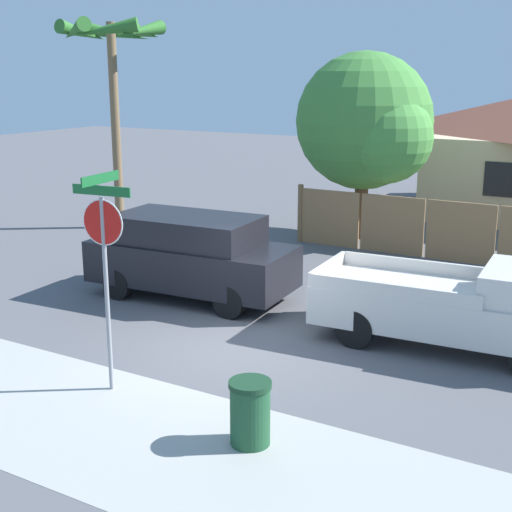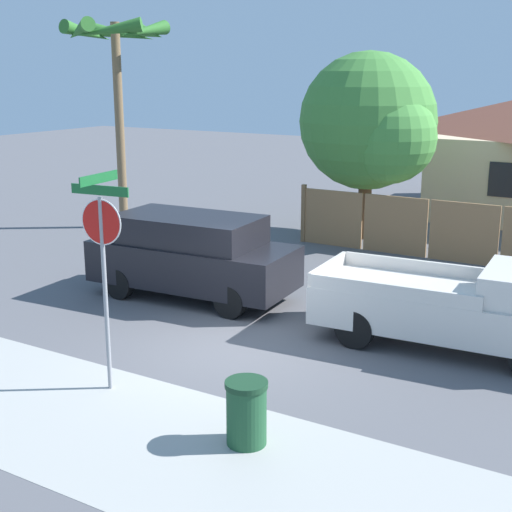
{
  "view_description": "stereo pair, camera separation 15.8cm",
  "coord_description": "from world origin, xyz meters",
  "px_view_note": "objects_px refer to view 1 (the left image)",
  "views": [
    {
      "loc": [
        6.52,
        -10.63,
        4.98
      ],
      "look_at": [
        0.02,
        0.6,
        1.6
      ],
      "focal_mm": 50.0,
      "sensor_mm": 36.0,
      "label": 1
    },
    {
      "loc": [
        6.65,
        -10.55,
        4.98
      ],
      "look_at": [
        0.02,
        0.6,
        1.6
      ],
      "focal_mm": 50.0,
      "sensor_mm": 36.0,
      "label": 2
    }
  ],
  "objects_px": {
    "orange_pickup": "(462,306)",
    "palm_tree": "(112,49)",
    "red_suv": "(191,254)",
    "trash_bin": "(250,412)",
    "oak_tree": "(369,125)",
    "stop_sign": "(104,245)"
  },
  "relations": [
    {
      "from": "palm_tree",
      "to": "orange_pickup",
      "type": "relative_size",
      "value": 1.29
    },
    {
      "from": "oak_tree",
      "to": "stop_sign",
      "type": "height_order",
      "value": "oak_tree"
    },
    {
      "from": "oak_tree",
      "to": "palm_tree",
      "type": "distance_m",
      "value": 8.24
    },
    {
      "from": "oak_tree",
      "to": "stop_sign",
      "type": "distance_m",
      "value": 12.02
    },
    {
      "from": "palm_tree",
      "to": "red_suv",
      "type": "distance_m",
      "value": 9.26
    },
    {
      "from": "orange_pickup",
      "to": "palm_tree",
      "type": "bearing_deg",
      "value": 154.65
    },
    {
      "from": "palm_tree",
      "to": "red_suv",
      "type": "relative_size",
      "value": 1.38
    },
    {
      "from": "red_suv",
      "to": "oak_tree",
      "type": "bearing_deg",
      "value": 76.7
    },
    {
      "from": "stop_sign",
      "to": "trash_bin",
      "type": "height_order",
      "value": "stop_sign"
    },
    {
      "from": "palm_tree",
      "to": "stop_sign",
      "type": "bearing_deg",
      "value": -50.11
    },
    {
      "from": "oak_tree",
      "to": "red_suv",
      "type": "xyz_separation_m",
      "value": [
        -1.26,
        -7.36,
        -2.44
      ]
    },
    {
      "from": "palm_tree",
      "to": "trash_bin",
      "type": "bearing_deg",
      "value": -42.6
    },
    {
      "from": "oak_tree",
      "to": "red_suv",
      "type": "relative_size",
      "value": 1.18
    },
    {
      "from": "stop_sign",
      "to": "trash_bin",
      "type": "bearing_deg",
      "value": -14.24
    },
    {
      "from": "red_suv",
      "to": "orange_pickup",
      "type": "xyz_separation_m",
      "value": [
        6.06,
        0.01,
        -0.19
      ]
    },
    {
      "from": "oak_tree",
      "to": "stop_sign",
      "type": "xyz_separation_m",
      "value": [
        0.41,
        -11.97,
        -1.05
      ]
    },
    {
      "from": "palm_tree",
      "to": "stop_sign",
      "type": "relative_size",
      "value": 1.86
    },
    {
      "from": "red_suv",
      "to": "stop_sign",
      "type": "distance_m",
      "value": 5.09
    },
    {
      "from": "red_suv",
      "to": "palm_tree",
      "type": "bearing_deg",
      "value": 138.32
    },
    {
      "from": "oak_tree",
      "to": "orange_pickup",
      "type": "distance_m",
      "value": 9.16
    },
    {
      "from": "oak_tree",
      "to": "orange_pickup",
      "type": "height_order",
      "value": "oak_tree"
    },
    {
      "from": "red_suv",
      "to": "trash_bin",
      "type": "relative_size",
      "value": 5.09
    }
  ]
}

